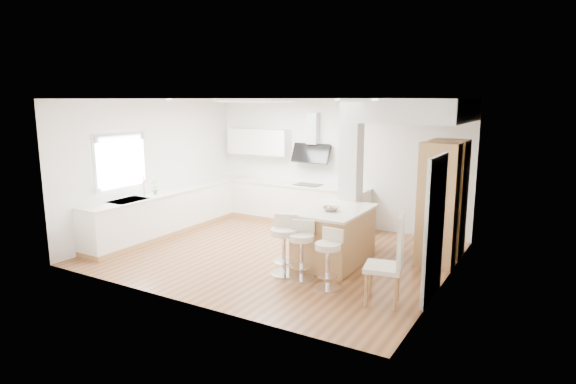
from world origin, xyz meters
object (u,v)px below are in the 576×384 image
Objects in this scene: bar_stool_b at (302,247)px; bar_stool_c at (328,256)px; peninsula at (334,235)px; bar_stool_a at (284,242)px; dining_chair at (392,257)px.

bar_stool_c is at bearing -32.32° from bar_stool_b.
peninsula is 0.97m from bar_stool_b.
bar_stool_a is at bearing 160.34° from bar_stool_b.
bar_stool_a reaches higher than bar_stool_b.
bar_stool_a is 0.77× the size of dining_chair.
dining_chair reaches higher than bar_stool_a.
dining_chair is (1.85, -0.25, 0.13)m from bar_stool_a.
peninsula is at bearing 66.56° from bar_stool_b.
bar_stool_b is at bearing -20.24° from bar_stool_a.
peninsula is 1.23× the size of dining_chair.
bar_stool_b is at bearing -96.78° from peninsula.
dining_chair is at bearing -25.01° from bar_stool_a.
bar_stool_a reaches higher than bar_stool_c.
dining_chair reaches higher than bar_stool_b.
dining_chair is (1.41, -1.20, 0.20)m from peninsula.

